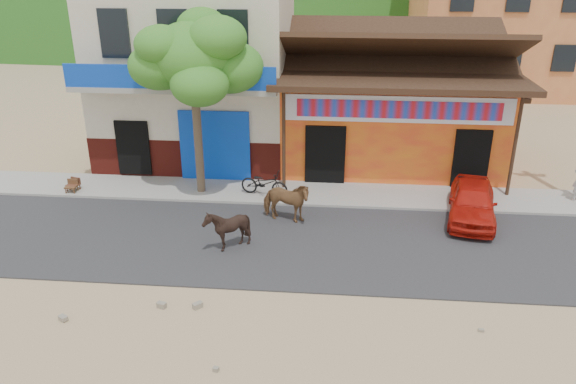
# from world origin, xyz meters

# --- Properties ---
(ground) EXTENTS (120.00, 120.00, 0.00)m
(ground) POSITION_xyz_m (0.00, 0.00, 0.00)
(ground) COLOR #9E825B
(ground) RESTS_ON ground
(road) EXTENTS (60.00, 5.00, 0.04)m
(road) POSITION_xyz_m (0.00, 2.50, 0.02)
(road) COLOR #28282B
(road) RESTS_ON ground
(sidewalk) EXTENTS (60.00, 2.00, 0.12)m
(sidewalk) POSITION_xyz_m (0.00, 6.00, 0.06)
(sidewalk) COLOR gray
(sidewalk) RESTS_ON ground
(dance_club) EXTENTS (8.00, 6.00, 3.60)m
(dance_club) POSITION_xyz_m (2.00, 10.00, 1.80)
(dance_club) COLOR orange
(dance_club) RESTS_ON ground
(cafe_building) EXTENTS (7.00, 6.00, 7.00)m
(cafe_building) POSITION_xyz_m (-5.50, 10.00, 3.50)
(cafe_building) COLOR beige
(cafe_building) RESTS_ON ground
(tree) EXTENTS (3.00, 3.00, 6.00)m
(tree) POSITION_xyz_m (-4.60, 5.80, 3.12)
(tree) COLOR #2D721E
(tree) RESTS_ON sidewalk
(cow_tan) EXTENTS (1.69, 1.05, 1.32)m
(cow_tan) POSITION_xyz_m (-1.50, 3.87, 0.70)
(cow_tan) COLOR brown
(cow_tan) RESTS_ON road
(cow_dark) EXTENTS (1.22, 1.11, 1.24)m
(cow_dark) POSITION_xyz_m (-2.96, 2.00, 0.66)
(cow_dark) COLOR black
(cow_dark) RESTS_ON road
(red_car) EXTENTS (2.01, 3.63, 1.17)m
(red_car) POSITION_xyz_m (4.22, 4.57, 0.62)
(red_car) COLOR #B8170D
(red_car) RESTS_ON road
(scooter) EXTENTS (1.76, 0.98, 0.88)m
(scooter) POSITION_xyz_m (-2.39, 5.61, 0.56)
(scooter) COLOR black
(scooter) RESTS_ON sidewalk
(cafe_chair_left) EXTENTS (0.46, 0.46, 0.80)m
(cafe_chair_left) POSITION_xyz_m (-9.00, 5.44, 0.52)
(cafe_chair_left) COLOR #502B1A
(cafe_chair_left) RESTS_ON sidewalk
(cafe_chair_right) EXTENTS (0.37, 0.37, 0.79)m
(cafe_chair_right) POSITION_xyz_m (-9.00, 5.30, 0.51)
(cafe_chair_right) COLOR #533A1B
(cafe_chair_right) RESTS_ON sidewalk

